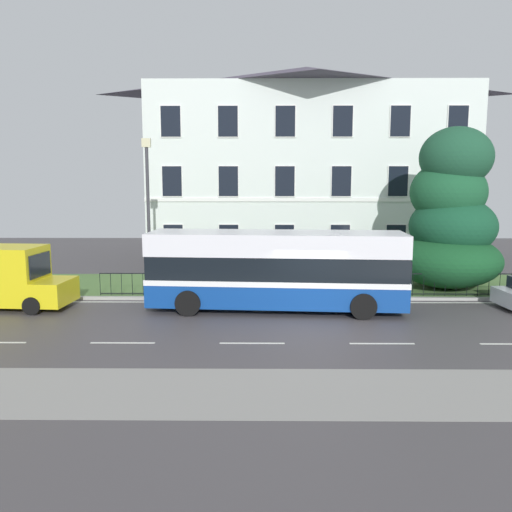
# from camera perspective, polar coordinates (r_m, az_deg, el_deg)

# --- Properties ---
(ground_plane) EXTENTS (60.00, 56.00, 0.18)m
(ground_plane) POSITION_cam_1_polar(r_m,az_deg,el_deg) (18.91, 5.82, -7.00)
(ground_plane) COLOR #464245
(georgian_townhouse) EXTENTS (18.43, 10.23, 11.75)m
(georgian_townhouse) POSITION_cam_1_polar(r_m,az_deg,el_deg) (32.98, 5.46, 10.08)
(georgian_townhouse) COLOR silver
(georgian_townhouse) RESTS_ON ground_plane
(iron_verge_railing) EXTENTS (19.31, 0.04, 0.97)m
(iron_verge_railing) POSITION_cam_1_polar(r_m,az_deg,el_deg) (22.15, 7.76, -3.08)
(iron_verge_railing) COLOR black
(iron_verge_railing) RESTS_ON ground_plane
(evergreen_tree) EXTENTS (4.75, 4.75, 7.21)m
(evergreen_tree) POSITION_cam_1_polar(r_m,az_deg,el_deg) (24.80, 20.63, 3.75)
(evergreen_tree) COLOR #423328
(evergreen_tree) RESTS_ON ground_plane
(single_decker_bus) EXTENTS (9.91, 3.16, 3.02)m
(single_decker_bus) POSITION_cam_1_polar(r_m,az_deg,el_deg) (19.87, 2.26, -1.46)
(single_decker_bus) COLOR navy
(single_decker_bus) RESTS_ON ground_plane
(street_lamp_post) EXTENTS (0.36, 0.24, 6.60)m
(street_lamp_post) POSITION_cam_1_polar(r_m,az_deg,el_deg) (22.49, -11.81, 5.43)
(street_lamp_post) COLOR #333338
(street_lamp_post) RESTS_ON ground_plane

